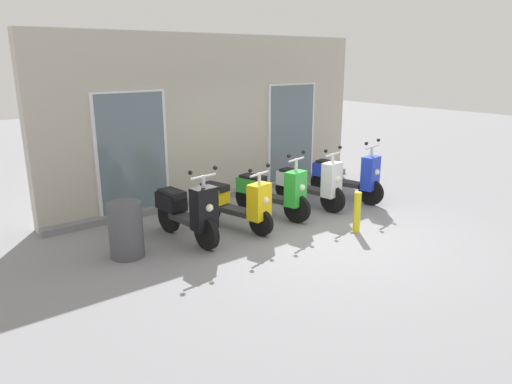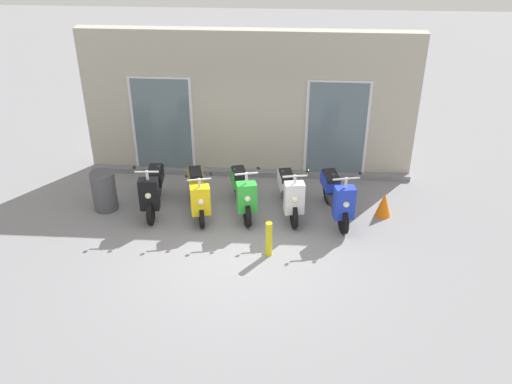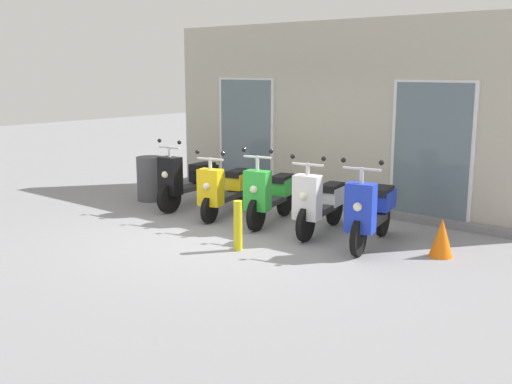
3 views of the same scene
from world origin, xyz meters
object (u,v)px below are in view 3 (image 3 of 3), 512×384
(trash_bin, at_px, (150,179))
(curb_bollard, at_px, (238,226))
(scooter_black, at_px, (187,180))
(scooter_blue, at_px, (371,210))
(scooter_white, at_px, (320,202))
(scooter_yellow, at_px, (226,188))
(scooter_green, at_px, (271,194))
(traffic_cone, at_px, (442,238))

(trash_bin, bearing_deg, curb_bollard, -22.29)
(scooter_black, distance_m, scooter_blue, 3.75)
(scooter_blue, bearing_deg, scooter_white, 172.33)
(scooter_yellow, bearing_deg, curb_bollard, -42.90)
(scooter_green, relative_size, curb_bollard, 2.33)
(traffic_cone, bearing_deg, scooter_white, -179.23)
(scooter_yellow, relative_size, scooter_blue, 0.96)
(curb_bollard, bearing_deg, scooter_green, 112.01)
(scooter_black, distance_m, scooter_white, 2.81)
(scooter_black, relative_size, curb_bollard, 2.26)
(scooter_green, relative_size, scooter_blue, 0.99)
(scooter_green, bearing_deg, scooter_blue, -4.10)
(scooter_yellow, xyz_separation_m, trash_bin, (-1.97, 0.02, -0.06))
(scooter_blue, bearing_deg, scooter_black, 179.08)
(scooter_black, relative_size, traffic_cone, 3.04)
(scooter_yellow, distance_m, scooter_green, 0.91)
(traffic_cone, bearing_deg, scooter_yellow, -178.45)
(scooter_green, bearing_deg, traffic_cone, 0.32)
(curb_bollard, bearing_deg, trash_bin, 157.71)
(scooter_green, distance_m, scooter_blue, 1.91)
(scooter_yellow, distance_m, curb_bollard, 2.06)
(scooter_yellow, height_order, curb_bollard, scooter_yellow)
(scooter_black, bearing_deg, scooter_yellow, -0.63)
(scooter_black, xyz_separation_m, scooter_white, (2.81, 0.07, -0.02))
(curb_bollard, bearing_deg, scooter_blue, 45.98)
(scooter_white, bearing_deg, scooter_blue, -7.67)
(scooter_green, height_order, traffic_cone, scooter_green)
(trash_bin, bearing_deg, scooter_yellow, -0.69)
(scooter_yellow, height_order, scooter_blue, scooter_blue)
(scooter_black, xyz_separation_m, scooter_green, (1.84, 0.08, -0.02))
(scooter_white, distance_m, traffic_cone, 1.94)
(scooter_blue, distance_m, trash_bin, 4.79)
(scooter_black, relative_size, scooter_blue, 0.96)
(scooter_black, xyz_separation_m, curb_bollard, (2.44, -1.41, -0.16))
(scooter_yellow, xyz_separation_m, scooter_white, (1.87, 0.08, 0.01))
(scooter_black, distance_m, scooter_green, 1.84)
(scooter_blue, bearing_deg, trash_bin, 179.12)
(scooter_yellow, height_order, scooter_green, scooter_green)
(traffic_cone, xyz_separation_m, curb_bollard, (-2.29, -1.50, 0.09))
(scooter_green, relative_size, trash_bin, 1.95)
(scooter_black, height_order, curb_bollard, scooter_black)
(scooter_blue, relative_size, traffic_cone, 3.18)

